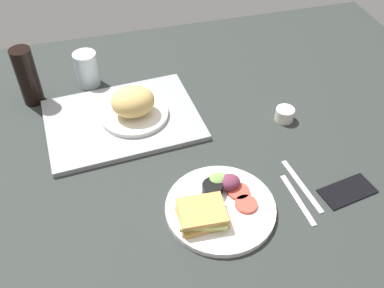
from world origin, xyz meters
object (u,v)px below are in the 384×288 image
Objects in this scene: knife at (302,185)px; soda_bottle at (27,76)px; bread_plate_near at (133,106)px; cell_phone at (348,191)px; serving_tray at (122,120)px; drinking_glass at (87,69)px; plate_with_salad at (217,205)px; espresso_cup at (285,114)px; fork at (298,199)px.

soda_bottle is at bearing 44.55° from knife.
bread_plate_near reaches higher than cell_phone.
bread_plate_near is 53.31cm from knife.
serving_tray is 3.87× the size of drinking_glass.
knife is at bearing -39.56° from soda_bottle.
drinking_glass is 88.29cm from cell_phone.
serving_tray is 24.15cm from drinking_glass.
espresso_cup is at bearing 42.48° from plate_with_salad.
plate_with_salad reaches higher than serving_tray.
espresso_cup is at bearing -14.64° from bread_plate_near.
serving_tray is 49.14cm from espresso_cup.
soda_bottle is 87.67cm from fork.
fork is 0.89× the size of knife.
drinking_glass is (-7.75, 22.32, 5.02)cm from serving_tray.
espresso_cup is at bearing -31.61° from drinking_glass.
soda_bottle is at bearing -165.08° from drinking_glass.
drinking_glass is at bearing 112.40° from plate_with_salad.
plate_with_salad is 23.77cm from knife.
serving_tray is at bearing 175.06° from bread_plate_near.
cell_phone is (77.43, -60.17, -9.04)cm from soda_bottle.
bread_plate_near is at bearing 36.87° from fork.
espresso_cup is (55.44, -34.12, -3.82)cm from drinking_glass.
soda_bottle is 3.37× the size of espresso_cup.
fork is 1.18× the size of cell_phone.
drinking_glass reaches higher than plate_with_salad.
plate_with_salad is 71.87cm from soda_bottle.
bread_plate_near is 0.75× the size of plate_with_salad.
espresso_cup is (47.69, -11.80, 1.20)cm from serving_tray.
fork is (38.32, -41.73, -0.55)cm from serving_tray.
espresso_cup reaches higher than knife.
drinking_glass is at bearing 123.08° from cell_phone.
fork is at bearing -54.27° from drinking_glass.
knife is 1.32× the size of cell_phone.
espresso_cup reaches higher than cell_phone.
plate_with_salad is at bearing -70.36° from bread_plate_near.
plate_with_salad is 1.90× the size of cell_phone.
bread_plate_near reaches higher than plate_with_salad.
espresso_cup is (73.29, -29.37, -7.44)cm from soda_bottle.
bread_plate_near is 54.22cm from fork.
bread_plate_near is 3.67× the size of espresso_cup.
drinking_glass is at bearing 33.37° from knife.
drinking_glass is 0.62× the size of soda_bottle.
soda_bottle is (-25.60, 17.56, 8.64)cm from serving_tray.
cell_phone reaches higher than knife.
fork is 13.54cm from cell_phone.
espresso_cup is at bearing 88.19° from cell_phone.
drinking_glass is 0.68× the size of fork.
plate_with_salad is 34.36cm from cell_phone.
drinking_glass is (-11.50, 22.64, 0.05)cm from bread_plate_near.
soda_bottle reaches higher than knife.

